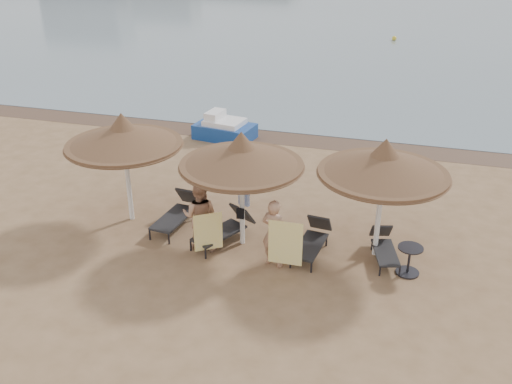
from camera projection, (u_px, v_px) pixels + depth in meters
ground at (225, 266)px, 14.53m from camera, size 160.00×160.00×0.00m
wet_sand_strip at (300, 139)px, 22.65m from camera, size 200.00×1.60×0.01m
palapa_left at (123, 136)px, 15.64m from camera, size 3.28×3.28×3.25m
palapa_center at (241, 156)px, 14.43m from camera, size 3.24×3.24×3.22m
palapa_right at (384, 164)px, 13.90m from camera, size 3.28×3.28×3.25m
lounger_far_left at (178, 212)px, 16.31m from camera, size 0.88×2.06×0.89m
lounger_near_left at (226, 228)px, 15.53m from camera, size 1.43×1.99×0.86m
lounger_near_right at (313, 239)px, 15.01m from camera, size 0.81×1.88×0.82m
lounger_far_right at (384, 246)px, 14.77m from camera, size 0.93×1.69×0.72m
side_table at (409, 261)px, 14.09m from camera, size 0.62×0.62×0.75m
person_left at (200, 210)px, 14.84m from camera, size 1.10×0.78×2.25m
person_right at (274, 228)px, 14.14m from camera, size 1.11×0.86×2.13m
towel_left at (208, 232)px, 14.63m from camera, size 0.64×0.44×1.06m
towel_right at (285, 243)px, 13.94m from camera, size 0.86×0.03×1.20m
bag_patterned at (244, 199)px, 15.15m from camera, size 0.32×0.19×0.38m
bag_dark at (240, 214)px, 14.98m from camera, size 0.21×0.08×0.29m
pedal_boat at (224, 129)px, 22.61m from camera, size 2.48×1.71×1.07m
buoy_mid at (394, 38)px, 40.11m from camera, size 0.33×0.33×0.33m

